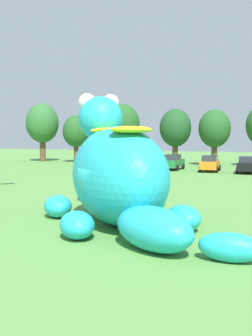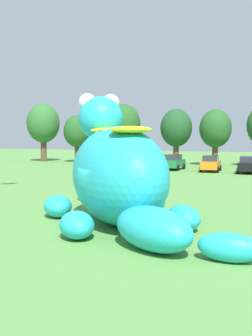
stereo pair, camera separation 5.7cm
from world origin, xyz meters
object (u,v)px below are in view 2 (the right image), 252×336
at_px(car_orange, 211,163).
at_px(car_black, 248,165).
at_px(car_green, 173,162).
at_px(spectator_by_cars, 120,168).
at_px(giant_inflatable_creature, 118,174).
at_px(car_white, 102,161).
at_px(car_silver, 134,161).
at_px(spectator_near_inflatable, 112,165).

height_order(car_orange, car_black, same).
relative_size(car_green, spectator_by_cars, 2.43).
relative_size(giant_inflatable_creature, car_black, 2.48).
bearing_deg(car_orange, car_white, 178.47).
xyz_separation_m(car_white, car_black, (16.57, -0.88, 0.00)).
bearing_deg(car_white, car_green, 2.33).
bearing_deg(giant_inflatable_creature, car_white, 115.59).
xyz_separation_m(car_silver, car_black, (12.65, -0.94, 0.00)).
distance_m(giant_inflatable_creature, car_green, 27.63).
bearing_deg(spectator_by_cars, car_green, 73.73).
bearing_deg(car_silver, car_white, -179.14).
relative_size(car_orange, spectator_near_inflatable, 2.43).
relative_size(giant_inflatable_creature, car_white, 2.49).
distance_m(car_green, car_black, 8.16).
distance_m(car_black, spectator_by_cars, 13.39).
relative_size(car_silver, car_orange, 1.03).
bearing_deg(car_black, car_green, 171.39).
bearing_deg(car_black, car_orange, 172.04).
bearing_deg(giant_inflatable_creature, car_green, 99.15).
distance_m(car_white, car_black, 16.59).
bearing_deg(car_black, spectator_by_cars, -143.44).
relative_size(giant_inflatable_creature, car_green, 2.47).
bearing_deg(car_silver, spectator_by_cars, -77.96).
bearing_deg(car_silver, car_black, -4.23).
height_order(car_black, spectator_by_cars, car_black).
xyz_separation_m(giant_inflatable_creature, car_orange, (-0.16, 26.57, -1.31)).
distance_m(car_green, spectator_by_cars, 9.58).
relative_size(car_green, spectator_near_inflatable, 2.43).
distance_m(car_orange, spectator_near_inflatable, 10.54).
distance_m(car_silver, car_orange, 8.82).
distance_m(giant_inflatable_creature, spectator_near_inflatable, 23.10).
bearing_deg(spectator_by_cars, spectator_near_inflatable, 124.51).
relative_size(giant_inflatable_creature, car_silver, 2.40).
relative_size(spectator_near_inflatable, spectator_by_cars, 1.00).
height_order(car_orange, spectator_by_cars, car_orange).
relative_size(car_white, car_orange, 0.99).
bearing_deg(spectator_by_cars, car_white, 123.30).
distance_m(car_silver, spectator_by_cars, 9.11).
xyz_separation_m(car_white, car_silver, (3.91, 0.06, 0.00)).
bearing_deg(car_white, spectator_by_cars, -56.70).
bearing_deg(giant_inflatable_creature, car_silver, 108.40).
height_order(car_white, car_orange, same).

